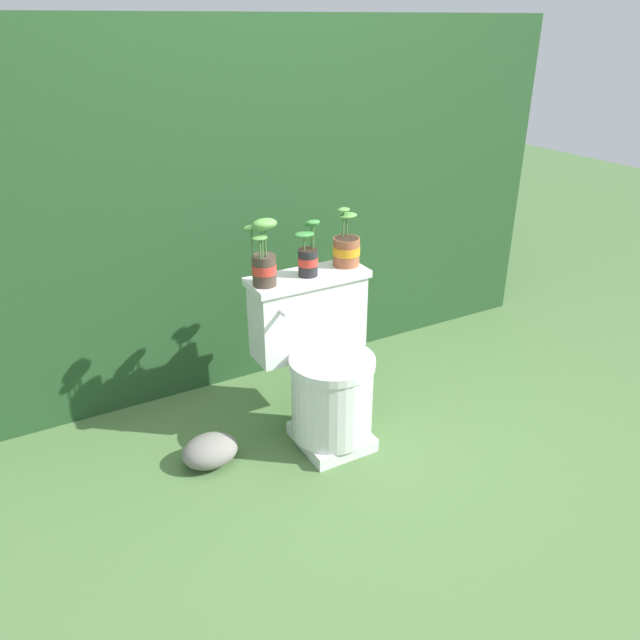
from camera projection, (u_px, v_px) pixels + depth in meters
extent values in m
plane|color=#4C703D|center=(345.00, 431.00, 2.79)|extent=(12.00, 12.00, 0.00)
cube|color=#234723|center=(241.00, 192.00, 3.27)|extent=(3.17, 0.84, 1.69)
cube|color=silver|center=(331.00, 436.00, 2.71)|extent=(0.28, 0.31, 0.06)
cylinder|color=silver|center=(332.00, 399.00, 2.62)|extent=(0.34, 0.34, 0.32)
cylinder|color=silver|center=(332.00, 362.00, 2.55)|extent=(0.36, 0.36, 0.04)
cube|color=silver|center=(308.00, 316.00, 2.65)|extent=(0.49, 0.17, 0.32)
cube|color=silver|center=(308.00, 278.00, 2.58)|extent=(0.51, 0.20, 0.03)
cylinder|color=silver|center=(283.00, 314.00, 2.45)|extent=(0.02, 0.05, 0.02)
cylinder|color=#47382D|center=(264.00, 270.00, 2.44)|extent=(0.09, 0.09, 0.12)
cylinder|color=red|center=(264.00, 269.00, 2.44)|extent=(0.10, 0.10, 0.04)
cylinder|color=#332319|center=(264.00, 257.00, 2.42)|extent=(0.09, 0.09, 0.01)
cylinder|color=#4C753D|center=(252.00, 243.00, 2.39)|extent=(0.01, 0.01, 0.11)
ellipsoid|color=#569342|center=(251.00, 228.00, 2.36)|extent=(0.06, 0.04, 0.02)
cylinder|color=#4C753D|center=(265.00, 242.00, 2.37)|extent=(0.01, 0.01, 0.12)
ellipsoid|color=#569342|center=(265.00, 224.00, 2.34)|extent=(0.10, 0.07, 0.04)
cylinder|color=#4C753D|center=(262.00, 243.00, 2.37)|extent=(0.01, 0.01, 0.11)
ellipsoid|color=#569342|center=(262.00, 227.00, 2.34)|extent=(0.07, 0.05, 0.03)
cylinder|color=#4C753D|center=(260.00, 249.00, 2.36)|extent=(0.01, 0.01, 0.08)
ellipsoid|color=#569342|center=(260.00, 238.00, 2.34)|extent=(0.06, 0.04, 0.02)
cylinder|color=#262628|center=(308.00, 262.00, 2.53)|extent=(0.08, 0.08, 0.11)
cylinder|color=red|center=(308.00, 261.00, 2.53)|extent=(0.08, 0.08, 0.03)
cylinder|color=#332319|center=(308.00, 251.00, 2.51)|extent=(0.07, 0.07, 0.01)
cylinder|color=#4C753D|center=(312.00, 237.00, 2.51)|extent=(0.01, 0.01, 0.09)
ellipsoid|color=#387F38|center=(312.00, 224.00, 2.49)|extent=(0.06, 0.04, 0.03)
cylinder|color=#4C753D|center=(304.00, 243.00, 2.49)|extent=(0.01, 0.01, 0.06)
ellipsoid|color=#387F38|center=(304.00, 235.00, 2.47)|extent=(0.09, 0.06, 0.03)
cylinder|color=#4C753D|center=(313.00, 236.00, 2.49)|extent=(0.01, 0.01, 0.11)
ellipsoid|color=#387F38|center=(313.00, 222.00, 2.47)|extent=(0.06, 0.04, 0.02)
cylinder|color=#9E5638|center=(346.00, 252.00, 2.64)|extent=(0.11, 0.11, 0.12)
cylinder|color=orange|center=(346.00, 250.00, 2.64)|extent=(0.12, 0.12, 0.04)
cylinder|color=#332319|center=(347.00, 239.00, 2.62)|extent=(0.10, 0.10, 0.01)
cylinder|color=#4C753D|center=(347.00, 226.00, 2.63)|extent=(0.01, 0.01, 0.08)
ellipsoid|color=#569342|center=(347.00, 216.00, 2.61)|extent=(0.09, 0.06, 0.02)
cylinder|color=#4C753D|center=(343.00, 224.00, 2.60)|extent=(0.01, 0.01, 0.11)
ellipsoid|color=#569342|center=(344.00, 210.00, 2.57)|extent=(0.06, 0.04, 0.02)
ellipsoid|color=gray|center=(210.00, 451.00, 2.56)|extent=(0.23, 0.19, 0.13)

